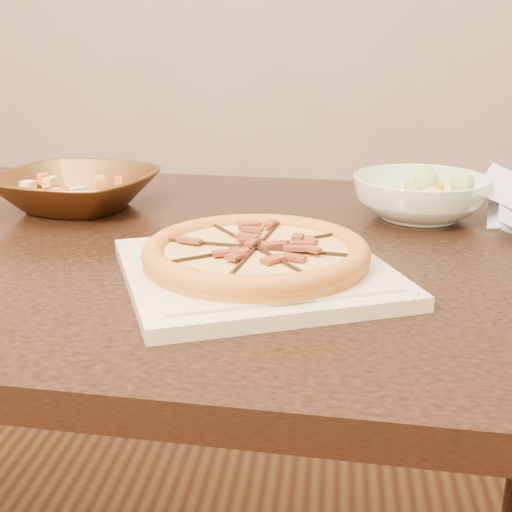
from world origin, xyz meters
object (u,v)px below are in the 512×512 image
(plate, at_px, (256,271))
(pizza, at_px, (256,253))
(dining_table, at_px, (193,303))
(salad_bowl, at_px, (420,197))
(bronze_bowl, at_px, (77,190))

(plate, relative_size, pizza, 1.47)
(dining_table, bearing_deg, salad_bowl, 25.56)
(plate, distance_m, bronze_bowl, 0.46)
(plate, xyz_separation_m, bronze_bowl, (-0.34, 0.31, 0.02))
(dining_table, height_order, bronze_bowl, bronze_bowl)
(dining_table, distance_m, bronze_bowl, 0.31)
(bronze_bowl, bearing_deg, plate, -42.48)
(plate, xyz_separation_m, salad_bowl, (0.23, 0.32, 0.02))
(dining_table, xyz_separation_m, bronze_bowl, (-0.23, 0.16, 0.13))
(pizza, relative_size, salad_bowl, 1.29)
(dining_table, xyz_separation_m, salad_bowl, (0.34, 0.16, 0.13))
(plate, height_order, pizza, pizza)
(dining_table, relative_size, salad_bowl, 6.80)
(dining_table, distance_m, plate, 0.22)
(plate, relative_size, bronze_bowl, 1.60)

